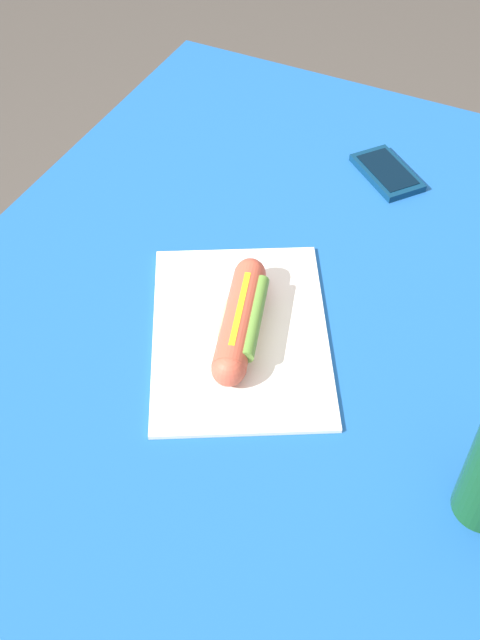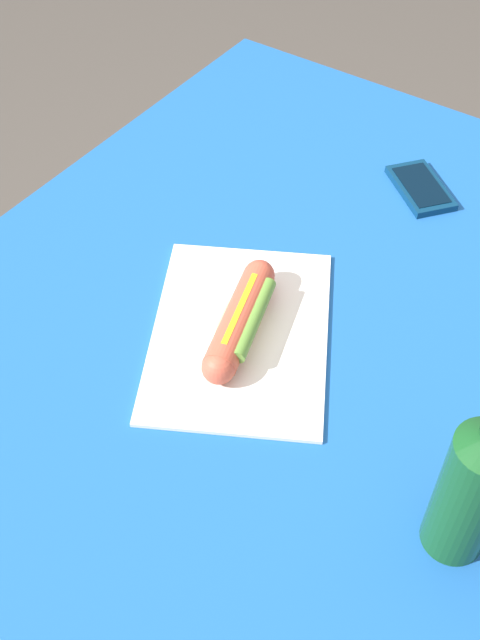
# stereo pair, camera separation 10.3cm
# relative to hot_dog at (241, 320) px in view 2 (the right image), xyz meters

# --- Properties ---
(ground_plane) EXTENTS (6.00, 6.00, 0.00)m
(ground_plane) POSITION_rel_hot_dog_xyz_m (-0.05, 0.02, -0.80)
(ground_plane) COLOR #47423D
(ground_plane) RESTS_ON ground
(dining_table) EXTENTS (1.25, 0.94, 0.77)m
(dining_table) POSITION_rel_hot_dog_xyz_m (-0.05, 0.02, -0.16)
(dining_table) COLOR brown
(dining_table) RESTS_ON ground
(paper_wrapper) EXTENTS (0.40, 0.36, 0.01)m
(paper_wrapper) POSITION_rel_hot_dog_xyz_m (0.00, -0.00, -0.03)
(paper_wrapper) COLOR silver
(paper_wrapper) RESTS_ON dining_table
(hot_dog) EXTENTS (0.21, 0.10, 0.05)m
(hot_dog) POSITION_rel_hot_dog_xyz_m (0.00, 0.00, 0.00)
(hot_dog) COLOR #E5BC75
(hot_dog) RESTS_ON paper_wrapper
(cell_phone) EXTENTS (0.13, 0.14, 0.01)m
(cell_phone) POSITION_rel_hot_dog_xyz_m (-0.42, 0.07, -0.02)
(cell_phone) COLOR #0A2D4C
(cell_phone) RESTS_ON dining_table
(soda_bottle) EXTENTS (0.07, 0.07, 0.24)m
(soda_bottle) POSITION_rel_hot_dog_xyz_m (0.11, 0.36, 0.08)
(soda_bottle) COLOR #14471E
(soda_bottle) RESTS_ON dining_table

